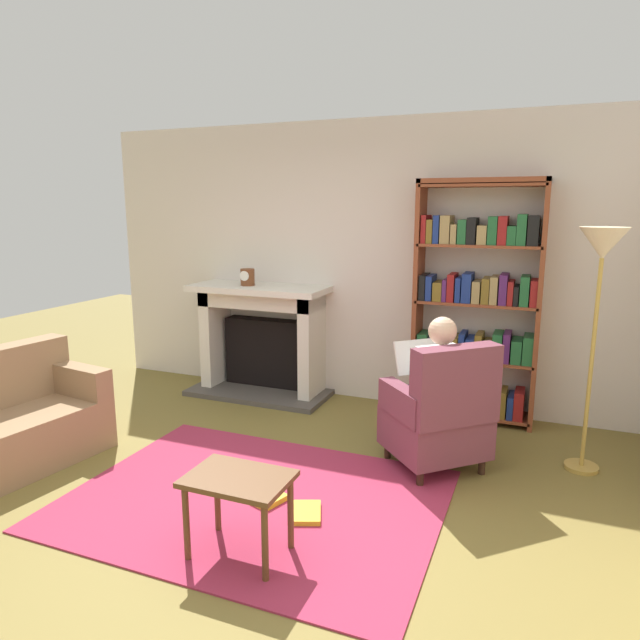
{
  "coord_description": "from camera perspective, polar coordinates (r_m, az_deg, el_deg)",
  "views": [
    {
      "loc": [
        1.68,
        -2.69,
        1.9
      ],
      "look_at": [
        0.1,
        1.2,
        1.05
      ],
      "focal_mm": 31.67,
      "sensor_mm": 36.0,
      "label": 1
    }
  ],
  "objects": [
    {
      "name": "floor_lamp",
      "position": [
        4.33,
        26.53,
        4.88
      ],
      "size": [
        0.32,
        0.32,
        1.76
      ],
      "color": "#B7933F",
      "rests_on": "ground"
    },
    {
      "name": "back_wall",
      "position": [
        5.53,
        4.32,
        5.71
      ],
      "size": [
        5.6,
        0.1,
        2.7
      ],
      "primitive_type": "cube",
      "color": "beige",
      "rests_on": "ground"
    },
    {
      "name": "armchair_reading",
      "position": [
        4.21,
        12.05,
        -9.34
      ],
      "size": [
        0.89,
        0.89,
        0.97
      ],
      "rotation": [
        0.0,
        0.0,
        3.89
      ],
      "color": "#331E14",
      "rests_on": "ground"
    },
    {
      "name": "mantel_clock",
      "position": [
        5.66,
        -7.34,
        4.32
      ],
      "size": [
        0.14,
        0.14,
        0.17
      ],
      "color": "brown",
      "rests_on": "fireplace"
    },
    {
      "name": "ground",
      "position": [
        3.7,
        -8.98,
        -19.64
      ],
      "size": [
        14.0,
        14.0,
        0.0
      ],
      "primitive_type": "plane",
      "color": "olive"
    },
    {
      "name": "fireplace",
      "position": [
        5.8,
        -5.78,
        -1.64
      ],
      "size": [
        1.42,
        0.64,
        1.12
      ],
      "color": "#4C4742",
      "rests_on": "ground"
    },
    {
      "name": "area_rug",
      "position": [
        3.92,
        -6.62,
        -17.55
      ],
      "size": [
        2.4,
        1.8,
        0.01
      ],
      "primitive_type": "cube",
      "color": "#9C2945",
      "rests_on": "ground"
    },
    {
      "name": "bookshelf",
      "position": [
        5.13,
        15.57,
        1.39
      ],
      "size": [
        1.07,
        0.32,
        2.13
      ],
      "color": "brown",
      "rests_on": "ground"
    },
    {
      "name": "scattered_books",
      "position": [
        3.77,
        -3.12,
        -18.32
      ],
      "size": [
        0.52,
        0.33,
        0.04
      ],
      "color": "gold",
      "rests_on": "area_rug"
    },
    {
      "name": "side_table",
      "position": [
        3.22,
        -8.24,
        -16.56
      ],
      "size": [
        0.56,
        0.39,
        0.47
      ],
      "color": "brown",
      "rests_on": "ground"
    },
    {
      "name": "seated_reader",
      "position": [
        4.24,
        11.3,
        -6.35
      ],
      "size": [
        0.58,
        0.59,
        1.14
      ],
      "rotation": [
        0.0,
        0.0,
        3.89
      ],
      "color": "silver",
      "rests_on": "ground"
    }
  ]
}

